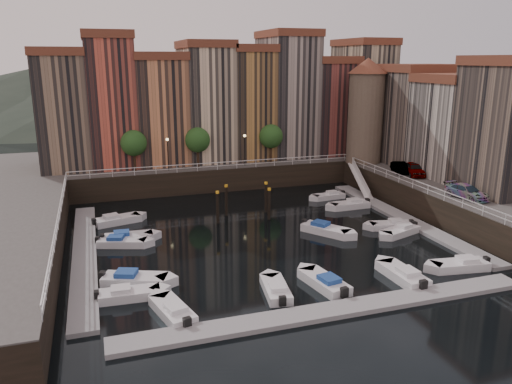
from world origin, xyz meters
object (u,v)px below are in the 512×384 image
object	(u,v)px
car_a	(414,170)
car_c	(467,193)
car_b	(400,168)
boat_left_0	(128,294)
boat_left_1	(133,280)
boat_left_2	(121,242)
corner_tower	(366,109)
mooring_pilings	(245,203)
gangway	(360,179)

from	to	relation	value
car_a	car_c	size ratio (longest dim) A/B	0.96
car_c	car_b	bearing A→B (deg)	80.45
car_c	boat_left_0	bearing A→B (deg)	-179.03
boat_left_1	boat_left_2	bearing A→B (deg)	113.67
car_b	corner_tower	bearing A→B (deg)	113.38
mooring_pilings	car_a	size ratio (longest dim) A/B	1.42
gangway	car_b	distance (m)	5.10
mooring_pilings	boat_left_0	size ratio (longest dim) A/B	1.40
boat_left_0	boat_left_2	world-z (taller)	boat_left_2
boat_left_0	car_c	bearing A→B (deg)	12.11
boat_left_1	car_a	xyz separation A→B (m)	(34.23, 13.54, 3.37)
corner_tower	car_c	size ratio (longest dim) A/B	2.91
boat_left_1	gangway	bearing A→B (deg)	52.69
corner_tower	car_b	size ratio (longest dim) A/B	3.44
corner_tower	car_c	world-z (taller)	corner_tower
mooring_pilings	car_a	world-z (taller)	car_a
boat_left_0	boat_left_1	xyz separation A→B (m)	(0.58, 2.29, 0.05)
gangway	car_b	bearing A→B (deg)	-40.02
corner_tower	boat_left_0	bearing A→B (deg)	-142.91
mooring_pilings	car_a	bearing A→B (deg)	0.71
gangway	car_b	size ratio (longest dim) A/B	2.07
boat_left_0	car_b	size ratio (longest dim) A/B	1.15
corner_tower	boat_left_1	distance (m)	40.96
boat_left_1	car_b	bearing A→B (deg)	45.56
corner_tower	mooring_pilings	world-z (taller)	corner_tower
car_a	car_c	distance (m)	10.44
boat_left_0	car_b	distance (m)	38.33
boat_left_0	car_a	size ratio (longest dim) A/B	1.02
mooring_pilings	car_b	size ratio (longest dim) A/B	1.60
mooring_pilings	car_a	xyz separation A→B (m)	(21.31, 0.26, 2.12)
gangway	mooring_pilings	world-z (taller)	gangway
mooring_pilings	boat_left_0	world-z (taller)	mooring_pilings
boat_left_0	car_b	xyz separation A→B (m)	(33.95, 17.50, 3.31)
boat_left_1	car_a	size ratio (longest dim) A/B	1.15
car_b	car_c	xyz separation A→B (m)	(-0.28, -12.05, 0.03)
car_c	corner_tower	bearing A→B (deg)	83.21
corner_tower	car_c	distance (m)	20.69
mooring_pilings	boat_left_2	distance (m)	14.15
corner_tower	gangway	size ratio (longest dim) A/B	1.66
corner_tower	boat_left_0	size ratio (longest dim) A/B	3.00
corner_tower	car_a	world-z (taller)	corner_tower
gangway	boat_left_2	xyz separation A→B (m)	(-30.09, -9.64, -1.56)
boat_left_1	car_c	xyz separation A→B (m)	(33.09, 3.16, 3.29)
corner_tower	gangway	world-z (taller)	corner_tower
car_a	car_b	size ratio (longest dim) A/B	1.13
gangway	boat_left_0	world-z (taller)	gangway
gangway	boat_left_1	distance (m)	34.91
car_c	gangway	bearing A→B (deg)	94.41
corner_tower	mooring_pilings	distance (m)	23.47
boat_left_2	car_a	world-z (taller)	car_a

